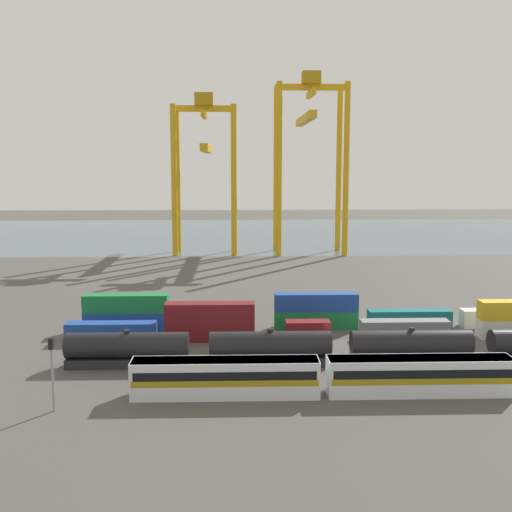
% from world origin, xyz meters
% --- Properties ---
extents(ground_plane, '(420.00, 420.00, 0.00)m').
position_xyz_m(ground_plane, '(0.00, 40.00, 0.00)').
color(ground_plane, '#4C4944').
extents(harbour_water, '(400.00, 110.00, 0.01)m').
position_xyz_m(harbour_water, '(0.00, 134.10, 0.00)').
color(harbour_water, '#475B6B').
rests_on(harbour_water, ground_plane).
extents(passenger_train, '(39.40, 3.14, 3.90)m').
position_xyz_m(passenger_train, '(-4.18, -19.50, 2.14)').
color(passenger_train, silver).
rests_on(passenger_train, ground_plane).
extents(freight_tank_row, '(81.88, 2.98, 4.44)m').
position_xyz_m(freight_tank_row, '(7.76, -9.60, 2.11)').
color(freight_tank_row, '#232326').
rests_on(freight_tank_row, ground_plane).
extents(signal_mast, '(0.36, 0.60, 7.31)m').
position_xyz_m(signal_mast, '(-30.78, -22.94, 4.77)').
color(signal_mast, gray).
rests_on(signal_mast, ground_plane).
extents(shipping_container_0, '(12.10, 2.44, 2.60)m').
position_xyz_m(shipping_container_0, '(-30.05, 1.11, 1.30)').
color(shipping_container_0, '#1C4299').
rests_on(shipping_container_0, ground_plane).
extents(shipping_container_1, '(12.10, 2.44, 2.60)m').
position_xyz_m(shipping_container_1, '(-16.73, 1.11, 1.30)').
color(shipping_container_1, maroon).
rests_on(shipping_container_1, ground_plane).
extents(shipping_container_2, '(12.10, 2.44, 2.60)m').
position_xyz_m(shipping_container_2, '(-16.73, 1.11, 3.90)').
color(shipping_container_2, maroon).
rests_on(shipping_container_2, shipping_container_1).
extents(shipping_container_3, '(6.04, 2.44, 2.60)m').
position_xyz_m(shipping_container_3, '(-3.41, 1.11, 1.30)').
color(shipping_container_3, maroon).
rests_on(shipping_container_3, ground_plane).
extents(shipping_container_4, '(12.10, 2.44, 2.60)m').
position_xyz_m(shipping_container_4, '(9.91, 1.11, 1.30)').
color(shipping_container_4, slate).
rests_on(shipping_container_4, ground_plane).
extents(shipping_container_5, '(6.04, 2.44, 2.60)m').
position_xyz_m(shipping_container_5, '(23.24, 1.11, 1.30)').
color(shipping_container_5, silver).
rests_on(shipping_container_5, ground_plane).
extents(shipping_container_6, '(6.04, 2.44, 2.60)m').
position_xyz_m(shipping_container_6, '(23.24, 1.11, 3.90)').
color(shipping_container_6, gold).
rests_on(shipping_container_6, shipping_container_5).
extents(shipping_container_10, '(12.10, 2.44, 2.60)m').
position_xyz_m(shipping_container_10, '(-29.08, 7.01, 1.30)').
color(shipping_container_10, '#1C4299').
rests_on(shipping_container_10, ground_plane).
extents(shipping_container_11, '(12.10, 2.44, 2.60)m').
position_xyz_m(shipping_container_11, '(-29.08, 7.01, 3.90)').
color(shipping_container_11, '#197538').
rests_on(shipping_container_11, shipping_container_10).
extents(shipping_container_12, '(6.04, 2.44, 2.60)m').
position_xyz_m(shipping_container_12, '(-15.32, 7.01, 1.30)').
color(shipping_container_12, gold).
rests_on(shipping_container_12, ground_plane).
extents(shipping_container_13, '(12.10, 2.44, 2.60)m').
position_xyz_m(shipping_container_13, '(-1.55, 7.01, 1.30)').
color(shipping_container_13, '#197538').
rests_on(shipping_container_13, ground_plane).
extents(shipping_container_14, '(12.10, 2.44, 2.60)m').
position_xyz_m(shipping_container_14, '(-1.55, 7.01, 3.90)').
color(shipping_container_14, '#1C4299').
rests_on(shipping_container_14, shipping_container_13).
extents(shipping_container_15, '(12.10, 2.44, 2.60)m').
position_xyz_m(shipping_container_15, '(12.21, 7.01, 1.30)').
color(shipping_container_15, '#146066').
rests_on(shipping_container_15, ground_plane).
extents(shipping_container_16, '(12.10, 2.44, 2.60)m').
position_xyz_m(shipping_container_16, '(25.98, 7.01, 1.30)').
color(shipping_container_16, silver).
rests_on(shipping_container_16, ground_plane).
extents(gantry_crane_west, '(17.08, 33.13, 42.33)m').
position_xyz_m(gantry_crane_west, '(-21.50, 87.97, 25.25)').
color(gantry_crane_west, gold).
rests_on(gantry_crane_west, ground_plane).
extents(gantry_crane_central, '(18.97, 38.38, 47.88)m').
position_xyz_m(gantry_crane_central, '(6.58, 88.38, 29.59)').
color(gantry_crane_central, gold).
rests_on(gantry_crane_central, ground_plane).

